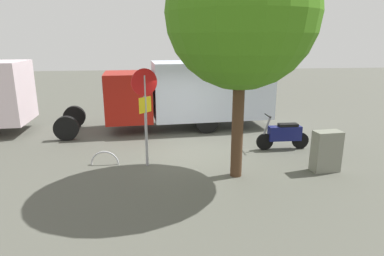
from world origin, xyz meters
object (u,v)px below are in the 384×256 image
at_px(utility_cabinet, 326,151).
at_px(bike_rack_hoop, 105,164).
at_px(motorcycle, 284,134).
at_px(street_tree, 242,13).
at_px(box_truck_near, 188,91).
at_px(stop_sign, 145,103).

height_order(utility_cabinet, bike_rack_hoop, utility_cabinet).
relative_size(motorcycle, street_tree, 0.30).
bearing_deg(box_truck_near, stop_sign, 64.76).
bearing_deg(stop_sign, utility_cabinet, 169.24).
distance_m(box_truck_near, motorcycle, 4.45).
xyz_separation_m(box_truck_near, utility_cabinet, (-3.40, 5.15, -0.97)).
xyz_separation_m(stop_sign, street_tree, (-2.43, 1.00, 2.33)).
distance_m(stop_sign, street_tree, 3.52).
bearing_deg(motorcycle, utility_cabinet, 102.95).
bearing_deg(utility_cabinet, motorcycle, -77.18).
relative_size(stop_sign, bike_rack_hoop, 3.35).
relative_size(utility_cabinet, bike_rack_hoop, 1.37).
distance_m(box_truck_near, stop_sign, 4.51).
distance_m(motorcycle, stop_sign, 4.88).
height_order(stop_sign, utility_cabinet, stop_sign).
height_order(box_truck_near, utility_cabinet, box_truck_near).
distance_m(motorcycle, bike_rack_hoop, 5.91).
bearing_deg(street_tree, box_truck_near, -81.12).
relative_size(box_truck_near, bike_rack_hoop, 10.21).
height_order(box_truck_near, motorcycle, box_truck_near).
height_order(street_tree, utility_cabinet, street_tree).
height_order(motorcycle, stop_sign, stop_sign).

